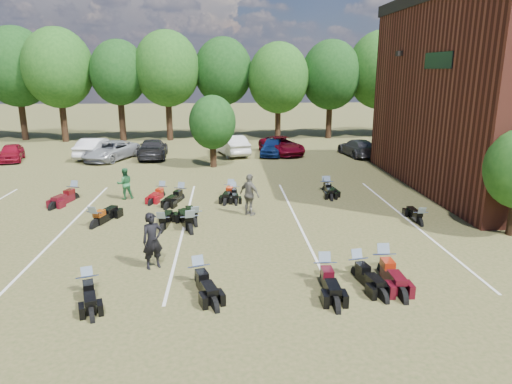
{
  "coord_description": "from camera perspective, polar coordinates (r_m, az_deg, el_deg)",
  "views": [
    {
      "loc": [
        -1.17,
        -15.87,
        6.52
      ],
      "look_at": [
        0.19,
        4.0,
        1.2
      ],
      "focal_mm": 32.0,
      "sensor_mm": 36.0,
      "label": 1
    }
  ],
  "objects": [
    {
      "name": "ground",
      "position": [
        17.2,
        0.27,
        -7.32
      ],
      "size": [
        160.0,
        160.0,
        0.0
      ],
      "primitive_type": "plane",
      "color": "brown",
      "rests_on": "ground"
    },
    {
      "name": "car_0",
      "position": [
        38.44,
        -28.26,
        4.36
      ],
      "size": [
        2.43,
        3.99,
        1.27
      ],
      "primitive_type": "imported",
      "rotation": [
        0.0,
        0.0,
        0.27
      ],
      "color": "maroon",
      "rests_on": "ground"
    },
    {
      "name": "car_1",
      "position": [
        37.3,
        -19.36,
        5.25
      ],
      "size": [
        2.37,
        4.89,
        1.55
      ],
      "primitive_type": "imported",
      "rotation": [
        0.0,
        0.0,
        2.98
      ],
      "color": "silver",
      "rests_on": "ground"
    },
    {
      "name": "car_2",
      "position": [
        36.01,
        -17.67,
        4.94
      ],
      "size": [
        4.04,
        5.52,
        1.4
      ],
      "primitive_type": "imported",
      "rotation": [
        0.0,
        0.0,
        -0.39
      ],
      "color": "gray",
      "rests_on": "ground"
    },
    {
      "name": "car_3",
      "position": [
        36.01,
        -12.75,
        5.33
      ],
      "size": [
        2.34,
        5.12,
        1.45
      ],
      "primitive_type": "imported",
      "rotation": [
        0.0,
        0.0,
        3.2
      ],
      "color": "black",
      "rests_on": "ground"
    },
    {
      "name": "car_4",
      "position": [
        36.23,
        2.06,
        5.67
      ],
      "size": [
        2.5,
        4.26,
        1.36
      ],
      "primitive_type": "imported",
      "rotation": [
        0.0,
        0.0,
        -0.24
      ],
      "color": "#0B1D50",
      "rests_on": "ground"
    },
    {
      "name": "car_5",
      "position": [
        36.51,
        -3.12,
        5.9
      ],
      "size": [
        3.0,
        5.08,
        1.58
      ],
      "primitive_type": "imported",
      "rotation": [
        0.0,
        0.0,
        3.44
      ],
      "color": "beige",
      "rests_on": "ground"
    },
    {
      "name": "car_6",
      "position": [
        36.8,
        3.22,
        5.83
      ],
      "size": [
        3.7,
        5.5,
        1.4
      ],
      "primitive_type": "imported",
      "rotation": [
        0.0,
        0.0,
        0.3
      ],
      "color": "#590514",
      "rests_on": "ground"
    },
    {
      "name": "car_7",
      "position": [
        36.8,
        12.58,
        5.44
      ],
      "size": [
        2.53,
        4.8,
        1.33
      ],
      "primitive_type": "imported",
      "rotation": [
        0.0,
        0.0,
        3.29
      ],
      "color": "#37373C",
      "rests_on": "ground"
    },
    {
      "name": "person_black",
      "position": [
        15.81,
        -12.81,
        -5.96
      ],
      "size": [
        0.85,
        0.74,
        1.95
      ],
      "primitive_type": "imported",
      "rotation": [
        0.0,
        0.0,
        0.47
      ],
      "color": "black",
      "rests_on": "ground"
    },
    {
      "name": "person_green",
      "position": [
        24.68,
        -16.08,
        1.02
      ],
      "size": [
        0.97,
        0.86,
        1.65
      ],
      "primitive_type": "imported",
      "rotation": [
        0.0,
        0.0,
        3.49
      ],
      "color": "#276838",
      "rests_on": "ground"
    },
    {
      "name": "person_grey",
      "position": [
        21.01,
        -0.79,
        -0.34
      ],
      "size": [
        1.15,
        1.16,
        1.96
      ],
      "primitive_type": "imported",
      "rotation": [
        0.0,
        0.0,
        2.35
      ],
      "color": "#625F54",
      "rests_on": "ground"
    },
    {
      "name": "motorcycle_1",
      "position": [
        14.95,
        -20.15,
        -11.89
      ],
      "size": [
        1.31,
        2.2,
        1.17
      ],
      "primitive_type": null,
      "rotation": [
        0.0,
        0.0,
        0.33
      ],
      "color": "black",
      "rests_on": "ground"
    },
    {
      "name": "motorcycle_3",
      "position": [
        14.78,
        -7.1,
        -11.35
      ],
      "size": [
        1.4,
        2.4,
        1.27
      ],
      "primitive_type": null,
      "rotation": [
        0.0,
        0.0,
        0.32
      ],
      "color": "black",
      "rests_on": "ground"
    },
    {
      "name": "motorcycle_4",
      "position": [
        15.53,
        12.49,
        -10.25
      ],
      "size": [
        1.13,
        2.36,
        1.26
      ],
      "primitive_type": null,
      "rotation": [
        0.0,
        0.0,
        0.19
      ],
      "color": "black",
      "rests_on": "ground"
    },
    {
      "name": "motorcycle_5",
      "position": [
        14.98,
        8.53,
        -11.02
      ],
      "size": [
        0.81,
        2.42,
        1.34
      ],
      "primitive_type": null,
      "rotation": [
        0.0,
        0.0,
        -0.02
      ],
      "color": "black",
      "rests_on": "ground"
    },
    {
      "name": "motorcycle_6",
      "position": [
        15.94,
        15.55,
        -9.77
      ],
      "size": [
        0.84,
        2.52,
        1.4
      ],
      "primitive_type": null,
      "rotation": [
        0.0,
        0.0,
        -0.02
      ],
      "color": "#3F0911",
      "rests_on": "ground"
    },
    {
      "name": "motorcycle_8",
      "position": [
        20.85,
        -19.44,
        -4.15
      ],
      "size": [
        1.46,
        2.5,
        1.33
      ],
      "primitive_type": null,
      "rotation": [
        0.0,
        0.0,
        2.83
      ],
      "color": "black",
      "rests_on": "ground"
    },
    {
      "name": "motorcycle_9",
      "position": [
        19.25,
        -8.23,
        -5.01
      ],
      "size": [
        1.46,
        2.63,
        1.4
      ],
      "primitive_type": null,
      "rotation": [
        0.0,
        0.0,
        3.42
      ],
      "color": "black",
      "rests_on": "ground"
    },
    {
      "name": "motorcycle_10",
      "position": [
        19.58,
        -11.63,
        -4.81
      ],
      "size": [
        0.9,
        2.25,
        1.22
      ],
      "primitive_type": null,
      "rotation": [
        0.0,
        0.0,
        3.05
      ],
      "color": "black",
      "rests_on": "ground"
    },
    {
      "name": "motorcycle_11",
      "position": [
        20.11,
        -7.63,
        -4.1
      ],
      "size": [
        1.21,
        2.28,
        1.22
      ],
      "primitive_type": null,
      "rotation": [
        0.0,
        0.0,
        3.39
      ],
      "color": "black",
      "rests_on": "ground"
    },
    {
      "name": "motorcycle_13",
      "position": [
        21.2,
        19.79,
        -3.87
      ],
      "size": [
        0.76,
        2.08,
        1.14
      ],
      "primitive_type": null,
      "rotation": [
        0.0,
        0.0,
        3.09
      ],
      "color": "black",
      "rests_on": "ground"
    },
    {
      "name": "motorcycle_14",
      "position": [
        25.66,
        -21.74,
        -0.85
      ],
      "size": [
        1.42,
        2.55,
        1.36
      ],
      "primitive_type": null,
      "rotation": [
        0.0,
        0.0,
        -0.28
      ],
      "color": "#4C0A14",
      "rests_on": "ground"
    },
    {
      "name": "motorcycle_15",
      "position": [
        24.85,
        -11.64,
        -0.57
      ],
      "size": [
        1.15,
        2.19,
        1.16
      ],
      "primitive_type": null,
      "rotation": [
        0.0,
        0.0,
        -0.25
      ],
      "color": "maroon",
      "rests_on": "ground"
    },
    {
      "name": "motorcycle_16",
      "position": [
        24.1,
        -9.36,
        -0.95
      ],
      "size": [
        1.42,
        2.38,
        1.26
      ],
      "primitive_type": null,
      "rotation": [
        0.0,
        0.0,
        -0.33
      ],
      "color": "black",
      "rests_on": "ground"
    },
    {
      "name": "motorcycle_17",
      "position": [
        24.51,
        -3.17,
        -0.5
      ],
      "size": [
        1.12,
        2.34,
        1.25
      ],
      "primitive_type": null,
      "rotation": [
        0.0,
        0.0,
        -0.19
      ],
      "color": "black",
      "rests_on": "ground"
    },
    {
      "name": "motorcycle_18",
      "position": [
        24.32,
        -2.82,
        -0.61
      ],
      "size": [
        0.75,
        2.03,
        1.12
      ],
      "primitive_type": null,
      "rotation": [
        0.0,
        0.0,
        0.06
      ],
      "color": "black",
      "rests_on": "ground"
    },
    {
      "name": "motorcycle_19",
      "position": [
        25.78,
        8.62,
        0.13
      ],
      "size": [
        0.94,
        2.12,
        1.14
      ],
      "primitive_type": null,
      "rotation": [
        0.0,
        0.0,
        0.15
      ],
      "color": "black",
      "rests_on": "ground"
    },
    {
      "name": "motorcycle_20",
      "position": [
        25.57,
        8.84,
        0.0
      ],
      "size": [
        0.87,
        2.25,
        1.23
      ],
      "primitive_type": null,
      "rotation": [
        0.0,
        0.0,
        -0.08
      ],
      "color": "black",
      "rests_on": "ground"
    },
    {
      "name": "tree_line",
      "position": [
        44.87,
        -3.83,
        14.65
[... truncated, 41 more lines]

